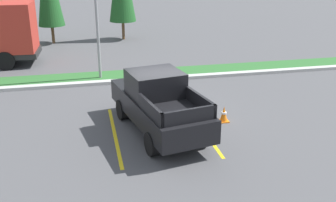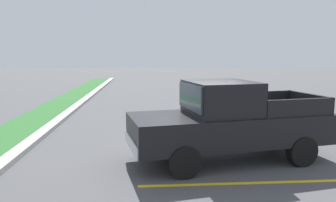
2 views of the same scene
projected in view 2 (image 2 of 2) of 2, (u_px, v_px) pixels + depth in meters
The scene contains 6 objects.
ground_plane at pixel (198, 157), 8.89m from camera, with size 120.00×120.00×0.00m, color #4C4C4F.
parking_line_near at pixel (248, 183), 7.07m from camera, with size 0.12×4.80×0.01m, color yellow.
parking_line_far at pixel (217, 144), 10.13m from camera, with size 0.12×4.80×0.01m, color yellow.
curb_strip at pixel (10, 158), 8.51m from camera, with size 56.00×0.40×0.15m, color #B2B2AD.
pickup_truck_main at pixel (229, 122), 8.43m from camera, with size 2.86×5.49×2.10m.
traffic_cone at pixel (202, 128), 11.02m from camera, with size 0.36×0.36×0.60m.
Camera 2 is at (-8.50, 1.47, 2.79)m, focal length 34.76 mm.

